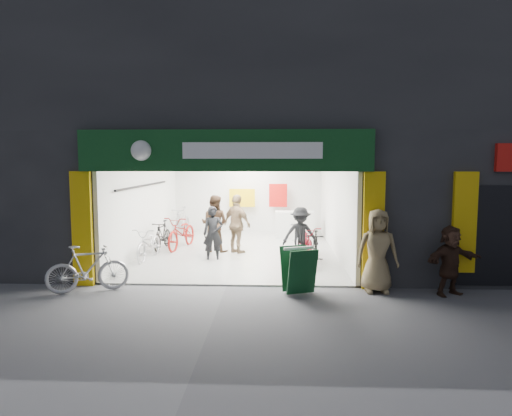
# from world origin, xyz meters

# --- Properties ---
(ground) EXTENTS (60.00, 60.00, 0.00)m
(ground) POSITION_xyz_m (0.00, 0.00, 0.00)
(ground) COLOR #56565B
(ground) RESTS_ON ground
(building) EXTENTS (17.00, 10.27, 8.00)m
(building) POSITION_xyz_m (0.91, 4.99, 4.31)
(building) COLOR #232326
(building) RESTS_ON ground
(bike_left_front) EXTENTS (0.75, 1.84, 0.95)m
(bike_left_front) POSITION_xyz_m (-2.50, 2.66, 0.47)
(bike_left_front) COLOR silver
(bike_left_front) RESTS_ON ground
(bike_left_midfront) EXTENTS (0.57, 1.59, 0.93)m
(bike_left_midfront) POSITION_xyz_m (-2.50, 4.18, 0.47)
(bike_left_midfront) COLOR black
(bike_left_midfront) RESTS_ON ground
(bike_left_midback) EXTENTS (1.08, 2.15, 1.08)m
(bike_left_midback) POSITION_xyz_m (-1.90, 4.31, 0.54)
(bike_left_midback) COLOR maroon
(bike_left_midback) RESTS_ON ground
(bike_left_back) EXTENTS (0.73, 1.88, 1.10)m
(bike_left_back) POSITION_xyz_m (-2.44, 6.90, 0.55)
(bike_left_back) COLOR #A6A6AB
(bike_left_back) RESTS_ON ground
(bike_right_front) EXTENTS (0.66, 1.62, 0.95)m
(bike_right_front) POSITION_xyz_m (2.18, 2.06, 0.47)
(bike_right_front) COLOR black
(bike_right_front) RESTS_ON ground
(bike_right_mid) EXTENTS (0.72, 1.87, 0.97)m
(bike_right_mid) POSITION_xyz_m (2.04, 3.09, 0.48)
(bike_right_mid) COLOR maroon
(bike_right_mid) RESTS_ON ground
(bike_right_back) EXTENTS (0.74, 1.91, 1.12)m
(bike_right_back) POSITION_xyz_m (1.80, 3.14, 0.56)
(bike_right_back) COLOR #B5B5BA
(bike_right_back) RESTS_ON ground
(parked_bike) EXTENTS (1.78, 1.10, 1.03)m
(parked_bike) POSITION_xyz_m (-2.94, -0.58, 0.52)
(parked_bike) COLOR #B5B5BA
(parked_bike) RESTS_ON ground
(customer_a) EXTENTS (0.62, 0.45, 1.55)m
(customer_a) POSITION_xyz_m (-0.66, 2.64, 0.78)
(customer_a) COLOR black
(customer_a) RESTS_ON ground
(customer_b) EXTENTS (1.00, 0.86, 1.78)m
(customer_b) POSITION_xyz_m (-0.78, 3.84, 0.89)
(customer_b) COLOR #3C281B
(customer_b) RESTS_ON ground
(customer_c) EXTENTS (1.05, 0.66, 1.55)m
(customer_c) POSITION_xyz_m (1.80, 2.56, 0.77)
(customer_c) COLOR black
(customer_c) RESTS_ON ground
(customer_d) EXTENTS (1.10, 1.04, 1.83)m
(customer_d) POSITION_xyz_m (-0.06, 3.59, 0.91)
(customer_d) COLOR #81674B
(customer_d) RESTS_ON ground
(pedestrian_near) EXTENTS (0.89, 0.58, 1.80)m
(pedestrian_near) POSITION_xyz_m (3.30, -0.30, 0.90)
(pedestrian_near) COLOR #8A7550
(pedestrian_near) RESTS_ON ground
(pedestrian_far) EXTENTS (1.44, 0.97, 1.49)m
(pedestrian_far) POSITION_xyz_m (4.78, -0.47, 0.74)
(pedestrian_far) COLOR #362218
(pedestrian_far) RESTS_ON ground
(sandwich_board) EXTENTS (0.82, 0.83, 0.98)m
(sandwich_board) POSITION_xyz_m (1.60, -0.50, 0.54)
(sandwich_board) COLOR #0F3E1D
(sandwich_board) RESTS_ON ground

